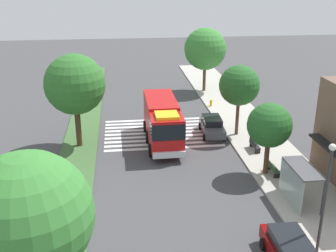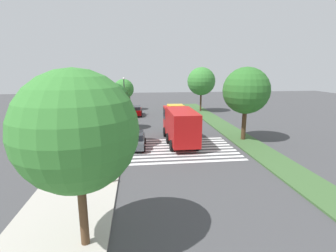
{
  "view_description": "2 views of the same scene",
  "coord_description": "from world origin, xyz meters",
  "px_view_note": "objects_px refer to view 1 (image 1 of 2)",
  "views": [
    {
      "loc": [
        34.1,
        -3.67,
        14.28
      ],
      "look_at": [
        0.48,
        0.38,
        1.51
      ],
      "focal_mm": 44.17,
      "sensor_mm": 36.0,
      "label": 1
    },
    {
      "loc": [
        -25.67,
        4.33,
        7.86
      ],
      "look_at": [
        1.69,
        1.01,
        1.63
      ],
      "focal_mm": 27.22,
      "sensor_mm": 36.0,
      "label": 2
    }
  ],
  "objects_px": {
    "bench_near_shelter": "(273,168)",
    "sidewalk_tree_west": "(239,86)",
    "median_tree_far_west": "(75,85)",
    "median_tree_west": "(28,216)",
    "fire_hydrant": "(211,103)",
    "sidewalk_tree_far_west": "(205,49)",
    "bus_stop_shelter": "(297,178)",
    "parked_car_west": "(212,126)",
    "bench_west_of_shelter": "(254,145)",
    "parked_car_mid": "(291,252)",
    "sidewalk_tree_center": "(269,126)",
    "street_lamp": "(326,191)",
    "fire_truck": "(163,121)"
  },
  "relations": [
    {
      "from": "parked_car_west",
      "to": "street_lamp",
      "type": "relative_size",
      "value": 0.7
    },
    {
      "from": "parked_car_west",
      "to": "bus_stop_shelter",
      "type": "distance_m",
      "value": 12.89
    },
    {
      "from": "parked_car_mid",
      "to": "sidewalk_tree_center",
      "type": "xyz_separation_m",
      "value": [
        -9.98,
        2.2,
        3.06
      ]
    },
    {
      "from": "parked_car_mid",
      "to": "fire_truck",
      "type": "bearing_deg",
      "value": -163.07
    },
    {
      "from": "median_tree_far_west",
      "to": "median_tree_west",
      "type": "relative_size",
      "value": 0.99
    },
    {
      "from": "parked_car_west",
      "to": "fire_hydrant",
      "type": "relative_size",
      "value": 6.33
    },
    {
      "from": "bench_west_of_shelter",
      "to": "fire_hydrant",
      "type": "xyz_separation_m",
      "value": [
        -12.26,
        -0.98,
        -0.1
      ]
    },
    {
      "from": "sidewalk_tree_far_west",
      "to": "fire_hydrant",
      "type": "xyz_separation_m",
      "value": [
        6.37,
        -0.5,
        -4.86
      ]
    },
    {
      "from": "parked_car_west",
      "to": "median_tree_west",
      "type": "distance_m",
      "value": 24.59
    },
    {
      "from": "fire_truck",
      "to": "median_tree_far_west",
      "type": "relative_size",
      "value": 1.11
    },
    {
      "from": "fire_truck",
      "to": "sidewalk_tree_far_west",
      "type": "xyz_separation_m",
      "value": [
        -16.06,
        6.95,
        3.24
      ]
    },
    {
      "from": "bench_west_of_shelter",
      "to": "street_lamp",
      "type": "bearing_deg",
      "value": -3.73
    },
    {
      "from": "parked_car_west",
      "to": "bench_near_shelter",
      "type": "xyz_separation_m",
      "value": [
        8.56,
        2.68,
        -0.26
      ]
    },
    {
      "from": "bench_west_of_shelter",
      "to": "sidewalk_tree_west",
      "type": "xyz_separation_m",
      "value": [
        -3.71,
        -0.48,
        4.16
      ]
    },
    {
      "from": "parked_car_west",
      "to": "parked_car_mid",
      "type": "xyz_separation_m",
      "value": [
        18.36,
        -0.0,
        0.0
      ]
    },
    {
      "from": "parked_car_mid",
      "to": "median_tree_west",
      "type": "xyz_separation_m",
      "value": [
        2.6,
        -11.95,
        4.74
      ]
    },
    {
      "from": "bus_stop_shelter",
      "to": "bench_west_of_shelter",
      "type": "bearing_deg",
      "value": -179.99
    },
    {
      "from": "bench_near_shelter",
      "to": "sidewalk_tree_west",
      "type": "xyz_separation_m",
      "value": [
        -8.06,
        -0.48,
        4.16
      ]
    },
    {
      "from": "bus_stop_shelter",
      "to": "fire_hydrant",
      "type": "relative_size",
      "value": 5.0
    },
    {
      "from": "median_tree_far_west",
      "to": "median_tree_west",
      "type": "height_order",
      "value": "median_tree_west"
    },
    {
      "from": "fire_truck",
      "to": "parked_car_west",
      "type": "distance_m",
      "value": 5.18
    },
    {
      "from": "bench_near_shelter",
      "to": "median_tree_west",
      "type": "bearing_deg",
      "value": -49.72
    },
    {
      "from": "parked_car_mid",
      "to": "sidewalk_tree_center",
      "type": "bearing_deg",
      "value": 168.64
    },
    {
      "from": "bench_west_of_shelter",
      "to": "median_tree_west",
      "type": "height_order",
      "value": "median_tree_west"
    },
    {
      "from": "sidewalk_tree_far_west",
      "to": "median_tree_far_west",
      "type": "bearing_deg",
      "value": -41.79
    },
    {
      "from": "bench_near_shelter",
      "to": "sidewalk_tree_west",
      "type": "distance_m",
      "value": 9.08
    },
    {
      "from": "fire_truck",
      "to": "bench_west_of_shelter",
      "type": "height_order",
      "value": "fire_truck"
    },
    {
      "from": "median_tree_far_west",
      "to": "fire_hydrant",
      "type": "distance_m",
      "value": 17.36
    },
    {
      "from": "fire_hydrant",
      "to": "fire_truck",
      "type": "bearing_deg",
      "value": -33.65
    },
    {
      "from": "parked_car_west",
      "to": "sidewalk_tree_west",
      "type": "distance_m",
      "value": 4.5
    },
    {
      "from": "sidewalk_tree_west",
      "to": "fire_truck",
      "type": "bearing_deg",
      "value": -80.73
    },
    {
      "from": "street_lamp",
      "to": "sidewalk_tree_west",
      "type": "relative_size",
      "value": 0.98
    },
    {
      "from": "bench_near_shelter",
      "to": "sidewalk_tree_far_west",
      "type": "bearing_deg",
      "value": -178.81
    },
    {
      "from": "sidewalk_tree_center",
      "to": "street_lamp",
      "type": "bearing_deg",
      "value": -2.46
    },
    {
      "from": "parked_car_west",
      "to": "bench_near_shelter",
      "type": "bearing_deg",
      "value": 20.46
    },
    {
      "from": "median_tree_far_west",
      "to": "fire_truck",
      "type": "bearing_deg",
      "value": 88.23
    },
    {
      "from": "bus_stop_shelter",
      "to": "sidewalk_tree_west",
      "type": "distance_m",
      "value": 12.4
    },
    {
      "from": "sidewalk_tree_west",
      "to": "sidewalk_tree_center",
      "type": "bearing_deg",
      "value": 0.0
    },
    {
      "from": "parked_car_west",
      "to": "parked_car_mid",
      "type": "relative_size",
      "value": 0.96
    },
    {
      "from": "street_lamp",
      "to": "sidewalk_tree_far_west",
      "type": "bearing_deg",
      "value": 179.29
    },
    {
      "from": "bus_stop_shelter",
      "to": "fire_hydrant",
      "type": "distance_m",
      "value": 20.69
    },
    {
      "from": "parked_car_west",
      "to": "sidewalk_tree_far_west",
      "type": "xyz_separation_m",
      "value": [
        -14.42,
        2.2,
        4.5
      ]
    },
    {
      "from": "parked_car_mid",
      "to": "median_tree_far_west",
      "type": "bearing_deg",
      "value": -143.73
    },
    {
      "from": "bench_near_shelter",
      "to": "sidewalk_tree_center",
      "type": "relative_size",
      "value": 0.3
    },
    {
      "from": "fire_truck",
      "to": "bench_near_shelter",
      "type": "height_order",
      "value": "fire_truck"
    },
    {
      "from": "bus_stop_shelter",
      "to": "median_tree_far_west",
      "type": "relative_size",
      "value": 0.44
    },
    {
      "from": "fire_truck",
      "to": "sidewalk_tree_center",
      "type": "bearing_deg",
      "value": 45.23
    },
    {
      "from": "median_tree_far_west",
      "to": "fire_hydrant",
      "type": "relative_size",
      "value": 11.33
    },
    {
      "from": "sidewalk_tree_far_west",
      "to": "sidewalk_tree_center",
      "type": "bearing_deg",
      "value": 0.0
    },
    {
      "from": "bench_west_of_shelter",
      "to": "sidewalk_tree_far_west",
      "type": "bearing_deg",
      "value": -178.53
    }
  ]
}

